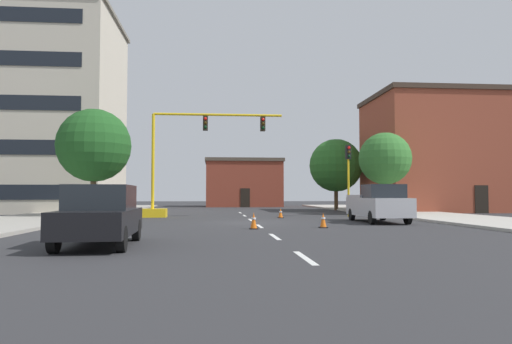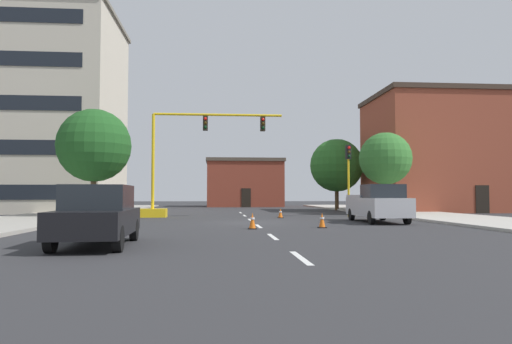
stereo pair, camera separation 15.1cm
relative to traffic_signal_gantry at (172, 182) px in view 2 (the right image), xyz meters
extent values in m
plane|color=#2D2D30|center=(4.88, -6.26, -2.26)|extent=(160.00, 160.00, 0.00)
cube|color=#9E998E|center=(-7.40, 1.74, -2.19)|extent=(6.00, 56.00, 0.14)
cube|color=#B2ADA3|center=(17.16, 1.74, -2.19)|extent=(6.00, 56.00, 0.14)
cube|color=silver|center=(4.88, -20.26, -2.26)|extent=(0.16, 2.40, 0.01)
cube|color=silver|center=(4.88, -14.76, -2.26)|extent=(0.16, 2.40, 0.01)
cube|color=silver|center=(4.88, -9.26, -2.26)|extent=(0.16, 2.40, 0.01)
cube|color=silver|center=(4.88, -3.76, -2.26)|extent=(0.16, 2.40, 0.01)
cube|color=silver|center=(4.88, 1.74, -2.26)|extent=(0.16, 2.40, 0.01)
cube|color=silver|center=(4.88, 7.24, -2.26)|extent=(0.16, 2.40, 0.01)
cube|color=beige|center=(-12.96, 10.08, 5.95)|extent=(14.37, 11.14, 16.42)
cube|color=slate|center=(-12.96, 10.08, 14.30)|extent=(14.77, 11.54, 0.30)
cube|color=black|center=(-12.96, 4.49, 9.23)|extent=(11.78, 0.06, 1.10)
cube|color=black|center=(-12.96, 4.49, 12.51)|extent=(11.78, 0.06, 1.10)
cube|color=brown|center=(6.36, 27.20, 0.44)|extent=(9.06, 7.06, 5.40)
cube|color=#4C4238|center=(6.36, 27.20, 3.33)|extent=(9.36, 7.36, 0.40)
cube|color=black|center=(6.36, 23.64, -1.16)|extent=(1.10, 0.06, 2.20)
cube|color=brown|center=(23.67, 8.74, 2.65)|extent=(13.84, 9.02, 9.82)
cube|color=#3D2D23|center=(23.67, 8.74, 7.76)|extent=(14.14, 9.32, 0.40)
cube|color=black|center=(23.67, 4.20, -1.16)|extent=(1.10, 0.06, 2.20)
cube|color=yellow|center=(-1.21, 0.00, -1.99)|extent=(1.80, 1.20, 0.55)
cylinder|color=yellow|center=(-1.21, 0.00, 1.39)|extent=(0.20, 0.20, 6.20)
cylinder|color=yellow|center=(3.02, 0.00, 4.49)|extent=(8.47, 0.16, 0.16)
cube|color=black|center=(2.17, 0.00, 3.91)|extent=(0.32, 0.36, 0.95)
sphere|color=red|center=(2.17, -0.19, 4.19)|extent=(0.20, 0.20, 0.20)
sphere|color=#38280A|center=(2.17, -0.19, 3.91)|extent=(0.20, 0.20, 0.20)
sphere|color=black|center=(2.17, -0.19, 3.63)|extent=(0.20, 0.20, 0.20)
cube|color=black|center=(5.98, 0.00, 3.91)|extent=(0.32, 0.36, 0.95)
sphere|color=red|center=(5.98, -0.19, 4.19)|extent=(0.20, 0.20, 0.20)
sphere|color=#38280A|center=(5.98, -0.19, 3.91)|extent=(0.20, 0.20, 0.20)
sphere|color=black|center=(5.98, -0.19, 3.63)|extent=(0.20, 0.20, 0.20)
cylinder|color=yellow|center=(11.76, -0.12, 0.14)|extent=(0.14, 0.14, 4.80)
cube|color=black|center=(11.76, -0.12, 2.06)|extent=(0.32, 0.36, 0.95)
sphere|color=red|center=(11.76, -0.31, 2.34)|extent=(0.20, 0.20, 0.20)
sphere|color=#38280A|center=(11.76, -0.31, 2.06)|extent=(0.20, 0.20, 0.20)
sphere|color=black|center=(11.76, -0.31, 1.78)|extent=(0.20, 0.20, 0.20)
cylinder|color=#4C3823|center=(15.32, 2.59, -0.92)|extent=(0.36, 0.36, 2.68)
sphere|color=#33702D|center=(15.32, 2.59, 1.86)|extent=(3.85, 3.85, 3.85)
cylinder|color=brown|center=(-4.88, -0.36, -0.83)|extent=(0.36, 0.36, 2.86)
sphere|color=#1E511E|center=(-4.88, -0.36, 2.34)|extent=(4.66, 4.66, 4.66)
cylinder|color=#4C3823|center=(14.15, 12.29, -1.08)|extent=(0.36, 0.36, 2.36)
sphere|color=#286023|center=(14.15, 12.29, 1.95)|extent=(4.95, 4.95, 4.95)
cube|color=#BCBCC1|center=(11.44, -6.66, -1.45)|extent=(2.11, 5.44, 0.95)
cube|color=#1E2328|center=(11.42, -7.56, -0.62)|extent=(1.88, 1.84, 0.70)
cube|color=#BCBCC1|center=(11.46, -5.47, -0.89)|extent=(2.05, 2.85, 0.16)
cylinder|color=black|center=(12.30, -8.51, -1.92)|extent=(0.23, 0.68, 0.68)
cylinder|color=black|center=(10.50, -8.48, -1.92)|extent=(0.23, 0.68, 0.68)
cylinder|color=black|center=(12.38, -4.84, -1.92)|extent=(0.23, 0.68, 0.68)
cylinder|color=black|center=(10.58, -4.81, -1.92)|extent=(0.23, 0.68, 0.68)
cube|color=black|center=(-0.46, -17.33, -1.57)|extent=(2.03, 4.57, 0.70)
cube|color=#1E2328|center=(-0.46, -17.23, -0.87)|extent=(1.80, 2.37, 0.70)
cylinder|color=black|center=(-1.34, -15.84, -1.92)|extent=(0.25, 0.69, 0.68)
cylinder|color=black|center=(0.30, -15.77, -1.92)|extent=(0.25, 0.69, 0.68)
cylinder|color=black|center=(-1.22, -18.89, -1.92)|extent=(0.25, 0.69, 0.68)
cylinder|color=black|center=(0.43, -18.83, -1.92)|extent=(0.25, 0.69, 0.68)
cube|color=black|center=(7.57, -10.58, -2.24)|extent=(0.36, 0.36, 0.04)
cone|color=orange|center=(7.57, -10.58, -1.91)|extent=(0.28, 0.28, 0.63)
cylinder|color=white|center=(7.57, -10.58, -1.83)|extent=(0.19, 0.19, 0.08)
cube|color=black|center=(4.45, -11.08, -2.24)|extent=(0.36, 0.36, 0.04)
cone|color=orange|center=(4.45, -11.08, -1.89)|extent=(0.28, 0.28, 0.67)
cylinder|color=white|center=(4.45, -11.08, -1.81)|extent=(0.19, 0.19, 0.08)
cube|color=black|center=(6.94, -1.65, -2.24)|extent=(0.36, 0.36, 0.04)
cone|color=orange|center=(6.94, -1.65, -1.94)|extent=(0.28, 0.28, 0.56)
cylinder|color=white|center=(6.94, -1.65, -1.87)|extent=(0.19, 0.19, 0.08)
camera|label=1|loc=(2.77, -31.16, -0.80)|focal=33.17mm
camera|label=2|loc=(2.92, -31.17, -0.80)|focal=33.17mm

